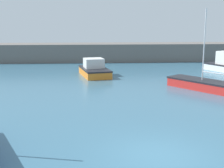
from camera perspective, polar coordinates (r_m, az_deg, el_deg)
ground_plane at (r=12.36m, az=8.39°, el=-13.18°), size 120.00×120.00×0.20m
harbor_breakwater at (r=39.87m, az=-0.02°, el=5.84°), size 45.05×3.93×2.22m
sailboat_tall_mast at (r=24.26m, az=16.12°, el=-0.03°), size 4.61×5.26×5.95m
motorboat_grey_hull at (r=29.09m, az=-3.24°, el=2.65°), size 3.14×4.95×1.60m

